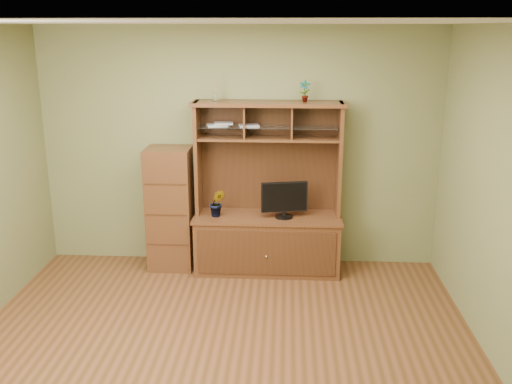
{
  "coord_description": "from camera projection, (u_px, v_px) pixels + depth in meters",
  "views": [
    {
      "loc": [
        0.54,
        -4.32,
        2.66
      ],
      "look_at": [
        0.23,
        1.2,
        1.07
      ],
      "focal_mm": 40.0,
      "sensor_mm": 36.0,
      "label": 1
    }
  ],
  "objects": [
    {
      "name": "orchid_plant",
      "position": [
        217.0,
        203.0,
        6.27
      ],
      "size": [
        0.18,
        0.14,
        0.31
      ],
      "primitive_type": "imported",
      "rotation": [
        0.0,
        0.0,
        0.04
      ],
      "color": "#345A1E",
      "rests_on": "media_hutch"
    },
    {
      "name": "media_hutch",
      "position": [
        267.0,
        226.0,
        6.4
      ],
      "size": [
        1.66,
        0.61,
        1.9
      ],
      "color": "#462414",
      "rests_on": "room"
    },
    {
      "name": "room",
      "position": [
        218.0,
        199.0,
        4.53
      ],
      "size": [
        4.54,
        4.04,
        2.74
      ],
      "color": "#503117",
      "rests_on": "ground"
    },
    {
      "name": "top_plant",
      "position": [
        305.0,
        91.0,
        6.04
      ],
      "size": [
        0.13,
        0.09,
        0.23
      ],
      "primitive_type": "imported",
      "rotation": [
        0.0,
        0.0,
        -0.09
      ],
      "color": "#326B25",
      "rests_on": "media_hutch"
    },
    {
      "name": "magazines",
      "position": [
        229.0,
        125.0,
        6.19
      ],
      "size": [
        0.59,
        0.21,
        0.04
      ],
      "color": "#B3B3B8",
      "rests_on": "media_hutch"
    },
    {
      "name": "monitor",
      "position": [
        284.0,
        199.0,
        6.22
      ],
      "size": [
        0.5,
        0.19,
        0.4
      ],
      "rotation": [
        0.0,
        0.0,
        0.21
      ],
      "color": "black",
      "rests_on": "media_hutch"
    },
    {
      "name": "reed_diffuser",
      "position": [
        215.0,
        92.0,
        6.1
      ],
      "size": [
        0.05,
        0.05,
        0.27
      ],
      "color": "silver",
      "rests_on": "media_hutch"
    },
    {
      "name": "side_cabinet",
      "position": [
        171.0,
        208.0,
        6.44
      ],
      "size": [
        0.5,
        0.45,
        1.39
      ],
      "color": "#462414",
      "rests_on": "room"
    }
  ]
}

